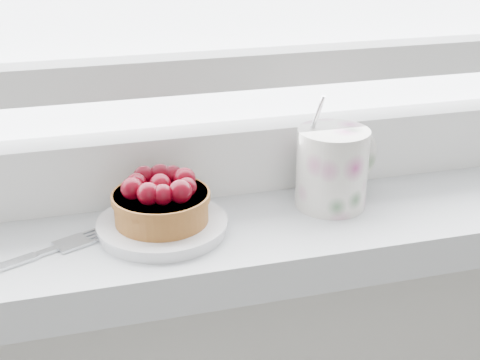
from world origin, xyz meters
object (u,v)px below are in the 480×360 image
object	(u,v)px
saucer	(162,226)
raspberry_tart	(161,200)
fork	(18,261)
floral_mug	(334,166)

from	to	relation	value
saucer	raspberry_tart	size ratio (longest dim) A/B	1.34
raspberry_tart	fork	size ratio (longest dim) A/B	0.50
floral_mug	raspberry_tart	bearing A→B (deg)	-175.71
floral_mug	fork	size ratio (longest dim) A/B	0.63
saucer	fork	distance (m)	0.13
raspberry_tart	floral_mug	distance (m)	0.18
raspberry_tart	fork	xyz separation A→B (m)	(-0.13, -0.02, -0.03)
floral_mug	saucer	bearing A→B (deg)	-175.69
raspberry_tart	floral_mug	world-z (taller)	floral_mug
saucer	raspberry_tart	xyz separation A→B (m)	(0.00, 0.00, 0.03)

